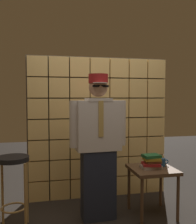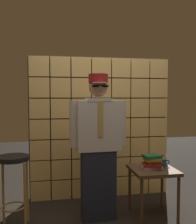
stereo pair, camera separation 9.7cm
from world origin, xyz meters
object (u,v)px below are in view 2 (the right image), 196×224
Objects in this scene: coffee_mug at (163,163)px; side_table at (153,175)px; standing_person at (98,144)px; book_stack at (152,162)px; bar_stool at (13,175)px.

side_table is at bearing -161.32° from coffee_mug.
coffee_mug is (0.81, -0.00, -0.26)m from standing_person.
side_table is 4.60× the size of coffee_mug.
side_table is at bearing 33.54° from book_stack.
book_stack is (1.59, -0.01, 0.07)m from bar_stool.
bar_stool is 1.59m from book_stack.
coffee_mug is at bearing -2.97° from standing_person.
standing_person reaches higher than bar_stool.
standing_person is 7.09× the size of book_stack.
bar_stool is 6.34× the size of coffee_mug.
standing_person is at bearing 175.44° from side_table.
standing_person reaches higher than coffee_mug.
bar_stool reaches higher than book_stack.
side_table is (0.66, -0.05, -0.39)m from standing_person.
book_stack reaches higher than side_table.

